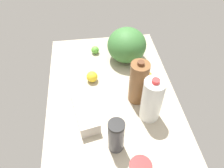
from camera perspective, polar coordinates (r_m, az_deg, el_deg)
countertop at (r=131.22cm, az=0.00°, el=-3.46°), size 120.00×76.00×3.00cm
egg_carton at (r=120.09cm, az=-7.30°, el=-6.49°), size 31.82×15.76×7.54cm
watermelon at (r=148.00cm, az=3.87°, el=10.11°), size 25.95×25.95×22.76cm
chocolate_milk_jug at (r=119.68cm, az=6.93°, el=0.37°), size 10.17×10.17×28.18cm
shaker_bottle at (r=102.84cm, az=1.09°, el=-13.47°), size 7.65×7.65×19.83cm
milk_jug at (r=112.66cm, az=10.37°, el=-4.16°), size 10.70×10.70×27.88cm
lemon_beside_bowl at (r=136.61cm, az=-5.24°, el=1.91°), size 6.93×6.93×6.93cm
lime_near_front at (r=158.07cm, az=-4.43°, el=8.87°), size 5.52×5.52×5.52cm
orange_loose at (r=137.06cm, az=9.03°, el=1.77°), size 7.45×7.45×7.45cm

